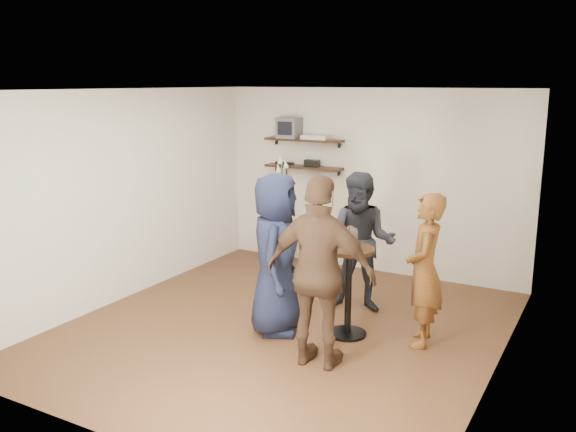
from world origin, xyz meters
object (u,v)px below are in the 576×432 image
object	(u,v)px
dvd_deck	(316,137)
drinks_table	(349,279)
crt_monitor	(290,128)
side_table	(282,233)
person_brown	(320,273)
radio	(312,163)
person_navy	(276,254)
person_plaid	(425,270)
person_dark	(362,243)

from	to	relation	value
dvd_deck	drinks_table	world-z (taller)	dvd_deck
crt_monitor	side_table	world-z (taller)	crt_monitor
person_brown	radio	bearing A→B (deg)	-65.06
crt_monitor	person_navy	size ratio (longest dim) A/B	0.18
person_brown	side_table	bearing A→B (deg)	-57.30
person_navy	person_brown	xyz separation A→B (m)	(0.78, -0.50, 0.05)
crt_monitor	person_plaid	distance (m)	3.57
side_table	person_brown	world-z (taller)	person_brown
crt_monitor	drinks_table	xyz separation A→B (m)	(1.93, -2.20, -1.39)
side_table	drinks_table	distance (m)	2.62
person_plaid	person_dark	world-z (taller)	person_dark
side_table	person_plaid	distance (m)	3.11
drinks_table	person_brown	world-z (taller)	person_brown
crt_monitor	person_navy	world-z (taller)	crt_monitor
person_dark	drinks_table	bearing A→B (deg)	-90.00
crt_monitor	person_brown	bearing A→B (deg)	-56.50
dvd_deck	person_navy	distance (m)	2.78
person_brown	crt_monitor	bearing A→B (deg)	-59.78
crt_monitor	person_plaid	xyz separation A→B (m)	(2.69, -2.02, -1.22)
crt_monitor	dvd_deck	distance (m)	0.45
crt_monitor	radio	xyz separation A→B (m)	(0.37, 0.00, -0.50)
drinks_table	person_plaid	bearing A→B (deg)	13.26
radio	drinks_table	size ratio (longest dim) A/B	0.23
dvd_deck	side_table	xyz separation A→B (m)	(-0.37, -0.36, -1.39)
side_table	person_navy	size ratio (longest dim) A/B	0.36
side_table	person_dark	size ratio (longest dim) A/B	0.38
dvd_deck	drinks_table	distance (m)	2.94
dvd_deck	person_navy	size ratio (longest dim) A/B	0.23
radio	side_table	distance (m)	1.11
radio	drinks_table	distance (m)	2.83
crt_monitor	person_navy	distance (m)	2.98
dvd_deck	person_brown	xyz separation A→B (m)	(1.53, -2.98, -0.97)
side_table	person_dark	world-z (taller)	person_dark
crt_monitor	person_brown	xyz separation A→B (m)	(1.97, -2.98, -1.09)
drinks_table	person_brown	size ratio (longest dim) A/B	0.53
radio	person_plaid	distance (m)	3.15
radio	person_plaid	size ratio (longest dim) A/B	0.14
dvd_deck	drinks_table	bearing A→B (deg)	-55.87
crt_monitor	person_dark	distance (m)	2.56
drinks_table	person_plaid	distance (m)	0.80
crt_monitor	side_table	distance (m)	1.55
person_dark	crt_monitor	bearing A→B (deg)	128.58
drinks_table	person_dark	distance (m)	0.81
crt_monitor	person_brown	world-z (taller)	crt_monitor
crt_monitor	person_plaid	size ratio (longest dim) A/B	0.20
side_table	person_navy	bearing A→B (deg)	-62.01
drinks_table	person_dark	world-z (taller)	person_dark
person_plaid	person_brown	distance (m)	1.21
person_plaid	radio	bearing A→B (deg)	-144.31
crt_monitor	dvd_deck	bearing A→B (deg)	0.00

